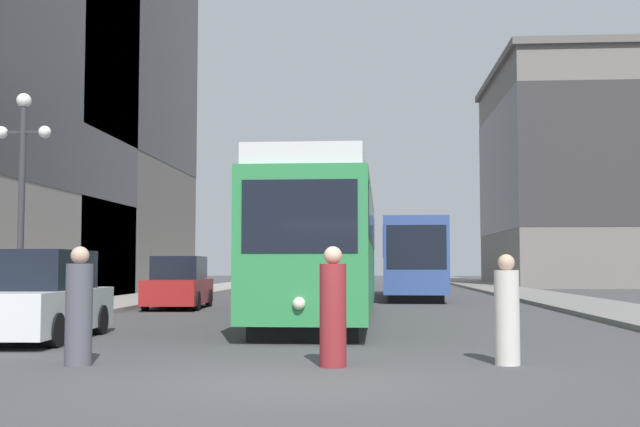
% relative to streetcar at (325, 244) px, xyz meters
% --- Properties ---
extents(ground_plane, '(200.00, 200.00, 0.00)m').
position_rel_streetcar_xyz_m(ground_plane, '(0.29, -11.48, -2.10)').
color(ground_plane, '#424244').
extents(sidewalk_left, '(3.37, 120.00, 0.15)m').
position_rel_streetcar_xyz_m(sidewalk_left, '(-8.42, 28.52, -2.03)').
color(sidewalk_left, gray).
rests_on(sidewalk_left, ground).
extents(sidewalk_right, '(3.37, 120.00, 0.15)m').
position_rel_streetcar_xyz_m(sidewalk_right, '(8.99, 28.52, -2.03)').
color(sidewalk_right, gray).
rests_on(sidewalk_right, ground).
extents(streetcar, '(2.77, 13.95, 3.89)m').
position_rel_streetcar_xyz_m(streetcar, '(0.00, 0.00, 0.00)').
color(streetcar, black).
rests_on(streetcar, ground).
extents(transit_bus, '(2.91, 11.78, 3.45)m').
position_rel_streetcar_xyz_m(transit_bus, '(3.17, 14.73, -0.15)').
color(transit_bus, black).
rests_on(transit_bus, ground).
extents(parked_car_left_near, '(2.07, 4.36, 1.82)m').
position_rel_streetcar_xyz_m(parked_car_left_near, '(-5.44, 5.48, -1.26)').
color(parked_car_left_near, black).
rests_on(parked_car_left_near, ground).
extents(parked_car_left_mid, '(2.04, 4.53, 1.82)m').
position_rel_streetcar_xyz_m(parked_car_left_mid, '(-5.44, -6.10, -1.26)').
color(parked_car_left_mid, black).
rests_on(parked_car_left_mid, ground).
extents(pedestrian_crossing_near, '(0.40, 0.40, 1.80)m').
position_rel_streetcar_xyz_m(pedestrian_crossing_near, '(-3.14, -9.96, -1.26)').
color(pedestrian_crossing_near, '#4C4C56').
rests_on(pedestrian_crossing_near, ground).
extents(pedestrian_crossing_far, '(0.40, 0.40, 1.80)m').
position_rel_streetcar_xyz_m(pedestrian_crossing_far, '(0.71, -9.85, -1.26)').
color(pedestrian_crossing_far, maroon).
rests_on(pedestrian_crossing_far, ground).
extents(pedestrian_on_sidewalk, '(0.38, 0.38, 1.68)m').
position_rel_streetcar_xyz_m(pedestrian_on_sidewalk, '(3.34, -9.46, -1.32)').
color(pedestrian_on_sidewalk, beige).
rests_on(pedestrian_on_sidewalk, ground).
extents(lamp_post_left_near, '(1.41, 0.36, 5.63)m').
position_rel_streetcar_xyz_m(lamp_post_left_near, '(-7.33, -2.86, 1.74)').
color(lamp_post_left_near, '#333338').
rests_on(lamp_post_left_near, sidewalk_left).
extents(building_left_corner, '(11.58, 20.63, 29.14)m').
position_rel_streetcar_xyz_m(building_left_corner, '(-15.59, 18.51, 12.92)').
color(building_left_corner, slate).
rests_on(building_left_corner, ground).
extents(building_right_corner, '(14.91, 18.51, 16.22)m').
position_rel_streetcar_xyz_m(building_right_corner, '(17.83, 38.08, 6.22)').
color(building_right_corner, slate).
rests_on(building_right_corner, ground).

